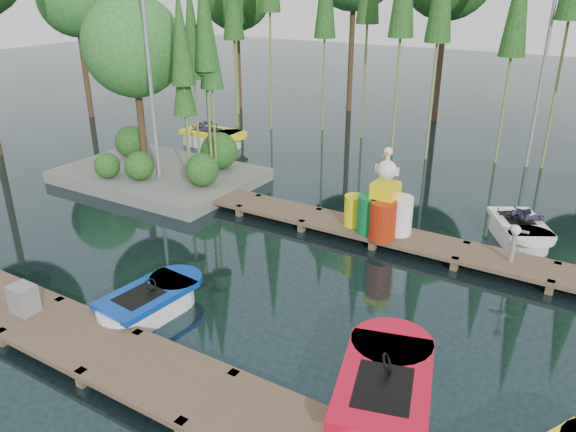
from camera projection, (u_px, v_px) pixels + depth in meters
The scene contains 14 objects.
ground_plane at pixel (259, 262), 13.25m from camera, with size 90.00×90.00×0.00m, color #1A2D31.
near_dock at pixel (111, 353), 9.63m from camera, with size 18.00×1.50×0.50m.
far_dock at pixel (344, 225), 14.64m from camera, with size 15.00×1.20×0.50m.
island at pixel (150, 81), 17.62m from camera, with size 6.20×4.20×6.75m.
lamp_island at pixel (147, 50), 16.19m from camera, with size 0.30×0.30×7.25m.
lamp_rear at pixel (548, 42), 18.28m from camera, with size 0.30×0.30×7.25m.
boat_blue at pixel (150, 303), 11.12m from camera, with size 1.28×2.47×0.80m.
boat_red at pixel (384, 393), 8.63m from camera, with size 2.12×3.27×1.01m.
boat_yellow_far at pixel (212, 138), 22.36m from camera, with size 2.93×1.38×1.45m.
boat_white_far at pixel (519, 231), 14.25m from camera, with size 2.16×2.66×1.15m.
utility_cabinet at pixel (24, 299), 10.60m from camera, with size 0.46×0.39×0.56m, color gray.
yellow_barrel at pixel (355, 210), 14.32m from camera, with size 0.53×0.53×0.80m, color #FCEB0D.
drum_cluster at pixel (384, 210), 13.69m from camera, with size 1.29×1.18×2.22m.
seagull_post at pixel (515, 237), 12.38m from camera, with size 0.55×0.30×0.89m.
Camera 1 is at (6.75, -9.67, 6.17)m, focal length 35.00 mm.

